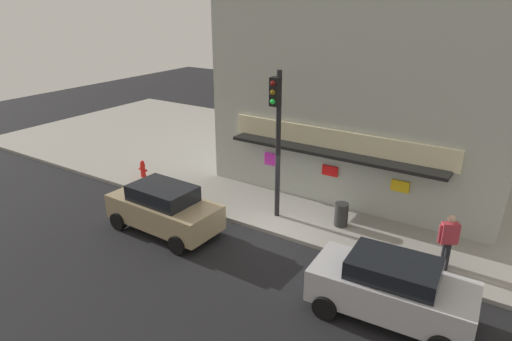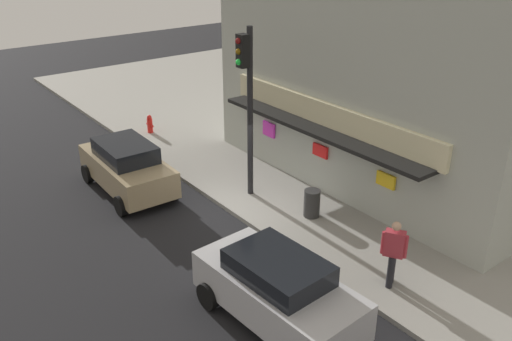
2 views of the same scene
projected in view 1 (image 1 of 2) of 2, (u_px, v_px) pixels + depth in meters
name	position (u px, v px, depth m)	size (l,w,h in m)	color
ground_plane	(271.00, 235.00, 15.32)	(57.90, 57.90, 0.00)	black
sidewalk	(345.00, 174.00, 20.45)	(38.60, 13.20, 0.14)	gray
corner_building	(382.00, 77.00, 19.28)	(11.31, 10.17, 8.59)	#ADB2A8
traffic_light	(277.00, 127.00, 15.11)	(0.32, 0.58, 5.30)	black
fire_hydrant	(143.00, 169.00, 19.83)	(0.47, 0.23, 0.76)	red
trash_can	(341.00, 215.00, 15.54)	(0.48, 0.48, 0.84)	#2D2D2D
pedestrian	(448.00, 239.00, 12.89)	(0.58, 0.45, 1.73)	black
parked_car_tan	(164.00, 208.00, 15.30)	(4.10, 2.05, 1.70)	#9E8966
parked_car_silver	(391.00, 288.00, 11.10)	(4.07, 2.13, 1.68)	#B7B7BC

